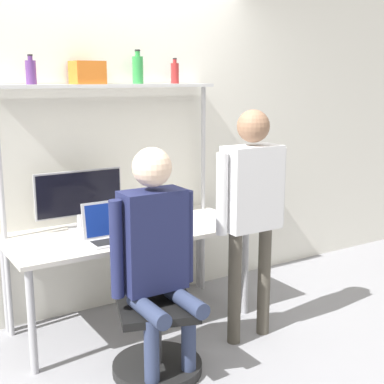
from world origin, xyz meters
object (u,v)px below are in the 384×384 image
Objects in this scene: person_seated at (156,245)px; person_standing at (252,197)px; bottle_red at (175,73)px; monitor at (79,196)px; laptop at (110,229)px; bottle_green at (138,69)px; bottle_purple at (31,72)px; cell_phone at (147,234)px; storage_box at (87,73)px; office_chair at (156,328)px.

person_standing reaches higher than person_seated.
bottle_red is at bearing 54.13° from person_seated.
laptop is (0.07, -0.37, -0.17)m from monitor.
bottle_purple is (-0.79, 0.00, -0.02)m from bottle_green.
bottle_purple is (-1.17, 0.92, 0.82)m from person_standing.
monitor is 4.35× the size of cell_phone.
office_chair is at bearing -88.80° from storage_box.
bottle_red is 1.11m from bottle_purple.
office_chair reaches higher than cell_phone.
laptop is 0.75m from office_chair.
storage_box is (-0.02, 0.94, 1.56)m from office_chair.
monitor is at bearing -177.57° from bottle_red.
person_standing is 1.70m from bottle_purple.
person_seated is 5.67× the size of bottle_green.
bottle_red is (-0.05, 0.92, 0.82)m from person_standing.
monitor is 0.41× the size of person_standing.
person_seated is (-0.22, -0.54, 0.10)m from cell_phone.
bottle_red reaches higher than cell_phone.
bottle_red reaches higher than monitor.
bottle_purple reaches higher than person_standing.
laptop is at bearing 172.53° from cell_phone.
office_chair is (0.06, -0.53, -0.52)m from laptop.
office_chair is at bearing 72.69° from person_seated.
storage_box is (-0.72, -0.00, -0.00)m from bottle_red.
person_standing reaches higher than office_chair.
bottle_red is 0.78× the size of bottle_green.
laptop is at bearing -79.10° from monitor.
bottle_green is (-0.32, -0.00, 0.02)m from bottle_red.
bottle_green reaches higher than bottle_purple.
cell_phone is 1.35m from bottle_purple.
storage_box is at bearing 90.38° from person_seated.
storage_box is at bearing -180.00° from bottle_red.
monitor is 1.88× the size of laptop.
cell_phone is 1.23m from bottle_green.
person_standing is (0.76, 0.06, 0.19)m from person_seated.
person_seated reaches higher than laptop.
person_standing is 8.27× the size of bottle_red.
laptop is at bearing 147.52° from person_standing.
person_standing is at bearing -32.48° from laptop.
person_standing is at bearing 4.38° from person_seated.
person_seated is at bearing -82.83° from monitor.
storage_box is at bearing 91.20° from office_chair.
laptop is 2.32× the size of cell_phone.
person_seated is 7.18× the size of bottle_purple.
laptop is 1.18m from bottle_purple.
bottle_red reaches higher than laptop.
person_seated is (-0.01, -0.04, 0.56)m from office_chair.
cell_phone is 0.11× the size of person_seated.
bottle_purple is 0.40m from storage_box.
monitor is 0.92m from bottle_purple.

